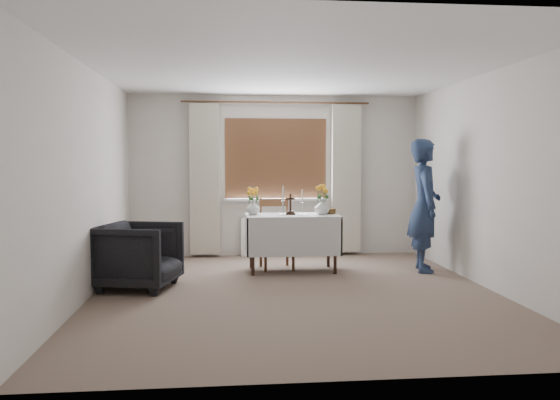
{
  "coord_description": "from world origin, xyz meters",
  "views": [
    {
      "loc": [
        -0.76,
        -6.01,
        1.48
      ],
      "look_at": [
        -0.08,
        1.0,
        0.98
      ],
      "focal_mm": 35.0,
      "sensor_mm": 36.0,
      "label": 1
    }
  ],
  "objects_px": {
    "wooden_chair": "(277,234)",
    "flower_vase_right": "(322,207)",
    "person": "(424,205)",
    "flower_vase_left": "(253,208)",
    "wooden_cross": "(290,204)",
    "armchair": "(139,256)",
    "altar_table": "(292,243)"
  },
  "relations": [
    {
      "from": "altar_table",
      "to": "armchair",
      "type": "distance_m",
      "value": 2.06
    },
    {
      "from": "wooden_chair",
      "to": "flower_vase_right",
      "type": "height_order",
      "value": "flower_vase_right"
    },
    {
      "from": "wooden_chair",
      "to": "flower_vase_right",
      "type": "distance_m",
      "value": 0.73
    },
    {
      "from": "person",
      "to": "flower_vase_right",
      "type": "relative_size",
      "value": 8.56
    },
    {
      "from": "wooden_cross",
      "to": "wooden_chair",
      "type": "bearing_deg",
      "value": 142.69
    },
    {
      "from": "altar_table",
      "to": "wooden_cross",
      "type": "bearing_deg",
      "value": 140.28
    },
    {
      "from": "altar_table",
      "to": "flower_vase_right",
      "type": "height_order",
      "value": "flower_vase_right"
    },
    {
      "from": "armchair",
      "to": "wooden_cross",
      "type": "relative_size",
      "value": 2.98
    },
    {
      "from": "wooden_chair",
      "to": "armchair",
      "type": "xyz_separation_m",
      "value": [
        -1.69,
        -1.02,
        -0.1
      ]
    },
    {
      "from": "armchair",
      "to": "flower_vase_left",
      "type": "height_order",
      "value": "flower_vase_left"
    },
    {
      "from": "altar_table",
      "to": "flower_vase_right",
      "type": "xyz_separation_m",
      "value": [
        0.4,
        -0.02,
        0.48
      ]
    },
    {
      "from": "wooden_chair",
      "to": "wooden_cross",
      "type": "bearing_deg",
      "value": -50.15
    },
    {
      "from": "armchair",
      "to": "flower_vase_left",
      "type": "relative_size",
      "value": 4.51
    },
    {
      "from": "person",
      "to": "wooden_cross",
      "type": "height_order",
      "value": "person"
    },
    {
      "from": "wooden_cross",
      "to": "flower_vase_right",
      "type": "xyz_separation_m",
      "value": [
        0.42,
        -0.04,
        -0.04
      ]
    },
    {
      "from": "person",
      "to": "flower_vase_right",
      "type": "height_order",
      "value": "person"
    },
    {
      "from": "altar_table",
      "to": "wooden_chair",
      "type": "relative_size",
      "value": 1.29
    },
    {
      "from": "flower_vase_right",
      "to": "altar_table",
      "type": "bearing_deg",
      "value": 177.15
    },
    {
      "from": "armchair",
      "to": "person",
      "type": "relative_size",
      "value": 0.48
    },
    {
      "from": "wooden_chair",
      "to": "wooden_cross",
      "type": "xyz_separation_m",
      "value": [
        0.17,
        -0.16,
        0.42
      ]
    },
    {
      "from": "person",
      "to": "flower_vase_left",
      "type": "xyz_separation_m",
      "value": [
        -2.29,
        0.22,
        -0.03
      ]
    },
    {
      "from": "armchair",
      "to": "wooden_cross",
      "type": "distance_m",
      "value": 2.11
    },
    {
      "from": "wooden_chair",
      "to": "armchair",
      "type": "distance_m",
      "value": 1.98
    },
    {
      "from": "wooden_cross",
      "to": "flower_vase_right",
      "type": "bearing_deg",
      "value": 1.46
    },
    {
      "from": "altar_table",
      "to": "armchair",
      "type": "bearing_deg",
      "value": -156.09
    },
    {
      "from": "altar_table",
      "to": "flower_vase_right",
      "type": "bearing_deg",
      "value": -2.85
    },
    {
      "from": "flower_vase_right",
      "to": "flower_vase_left",
      "type": "bearing_deg",
      "value": 174.59
    },
    {
      "from": "person",
      "to": "flower_vase_right",
      "type": "xyz_separation_m",
      "value": [
        -1.37,
        0.13,
        -0.02
      ]
    },
    {
      "from": "wooden_chair",
      "to": "flower_vase_left",
      "type": "relative_size",
      "value": 5.13
    },
    {
      "from": "person",
      "to": "wooden_cross",
      "type": "relative_size",
      "value": 6.23
    },
    {
      "from": "altar_table",
      "to": "person",
      "type": "xyz_separation_m",
      "value": [
        1.77,
        -0.15,
        0.51
      ]
    },
    {
      "from": "wooden_chair",
      "to": "person",
      "type": "bearing_deg",
      "value": -15.76
    }
  ]
}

